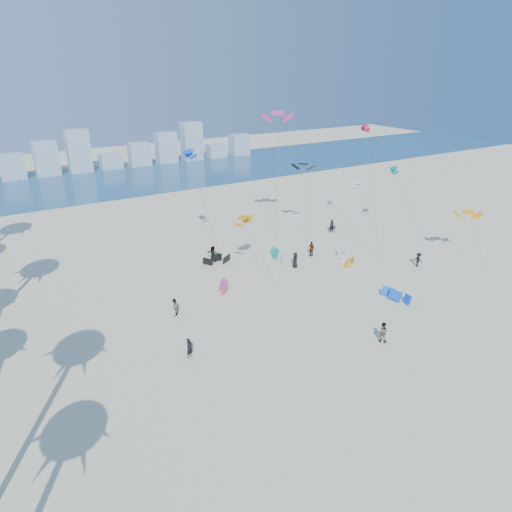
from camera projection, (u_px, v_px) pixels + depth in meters
ground at (348, 416)px, 28.63m from camera, size 220.00×220.00×0.00m
ocean at (86, 183)px, 85.30m from camera, size 220.00×220.00×0.00m
kitesurfer_near at (190, 348)px, 34.12m from camera, size 0.69×0.60×1.60m
kitesurfer_mid at (382, 332)px, 36.05m from camera, size 1.03×1.06×1.71m
kitesurfers_far at (285, 258)px, 49.95m from camera, size 27.39×14.25×1.80m
grounded_kites at (294, 269)px, 48.19m from camera, size 17.53×19.15×1.00m
flying_kites at (316, 162)px, 50.55m from camera, size 27.74×21.79×16.00m
distant_skyline at (66, 158)px, 91.41m from camera, size 85.00×3.00×8.40m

